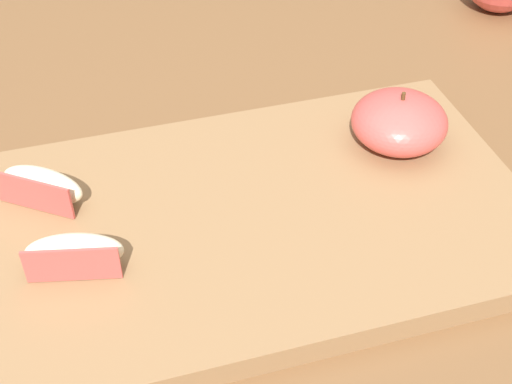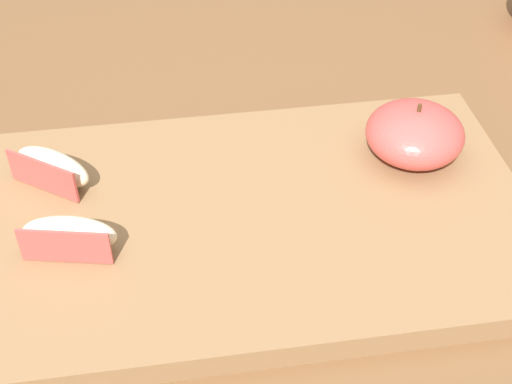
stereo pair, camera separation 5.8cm
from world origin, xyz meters
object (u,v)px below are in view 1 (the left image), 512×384
(apple_wedge_middle, at_px, (42,186))
(apple_wedge_left, at_px, (74,253))
(cutting_board, at_px, (256,220))
(apple_half_skin_up, at_px, (399,122))

(apple_wedge_middle, bearing_deg, apple_wedge_left, -78.11)
(apple_wedge_left, bearing_deg, cutting_board, 9.08)
(apple_wedge_left, bearing_deg, apple_half_skin_up, 14.16)
(cutting_board, distance_m, apple_half_skin_up, 0.16)
(cutting_board, height_order, apple_half_skin_up, apple_half_skin_up)
(apple_half_skin_up, bearing_deg, cutting_board, -161.02)
(apple_half_skin_up, distance_m, apple_wedge_middle, 0.32)
(cutting_board, distance_m, apple_wedge_left, 0.15)
(apple_half_skin_up, height_order, apple_wedge_middle, apple_half_skin_up)
(cutting_board, relative_size, apple_wedge_left, 5.94)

